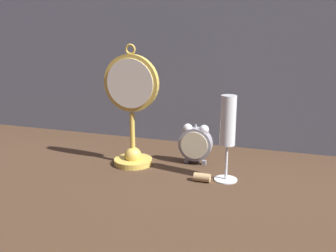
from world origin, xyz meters
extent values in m
plane|color=#422D1E|center=(0.00, 0.00, 0.00)|extent=(4.00, 4.00, 0.00)
cube|color=slate|center=(0.00, 0.33, 0.29)|extent=(1.75, 0.01, 0.57)
cylinder|color=gold|center=(-0.10, 0.06, 0.01)|extent=(0.11, 0.11, 0.02)
sphere|color=gold|center=(-0.10, 0.06, 0.03)|extent=(0.05, 0.05, 0.05)
cylinder|color=gold|center=(-0.10, 0.06, 0.08)|extent=(0.01, 0.01, 0.14)
cylinder|color=gold|center=(-0.10, 0.06, 0.24)|extent=(0.16, 0.02, 0.16)
cylinder|color=silver|center=(-0.10, 0.05, 0.24)|extent=(0.14, 0.00, 0.14)
torus|color=gold|center=(-0.10, 0.06, 0.33)|extent=(0.03, 0.01, 0.03)
cube|color=gray|center=(0.04, 0.12, 0.01)|extent=(0.01, 0.01, 0.01)
cube|color=gray|center=(0.10, 0.12, 0.01)|extent=(0.01, 0.01, 0.01)
cylinder|color=gray|center=(0.07, 0.12, 0.06)|extent=(0.10, 0.03, 0.10)
cylinder|color=beige|center=(0.07, 0.11, 0.06)|extent=(0.08, 0.00, 0.08)
sphere|color=silver|center=(0.05, 0.12, 0.10)|extent=(0.03, 0.03, 0.03)
sphere|color=silver|center=(0.09, 0.12, 0.10)|extent=(0.03, 0.03, 0.03)
cylinder|color=silver|center=(0.07, 0.12, 0.11)|extent=(0.00, 0.00, 0.02)
cylinder|color=silver|center=(0.17, 0.03, 0.00)|extent=(0.06, 0.06, 0.01)
cylinder|color=silver|center=(0.17, 0.03, 0.05)|extent=(0.01, 0.01, 0.09)
cylinder|color=white|center=(0.17, 0.03, 0.16)|extent=(0.04, 0.04, 0.13)
cylinder|color=#DBC675|center=(0.17, 0.03, 0.14)|extent=(0.03, 0.03, 0.08)
cylinder|color=tan|center=(0.12, 0.00, 0.01)|extent=(0.04, 0.02, 0.02)
camera|label=1|loc=(0.32, -0.87, 0.38)|focal=40.00mm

